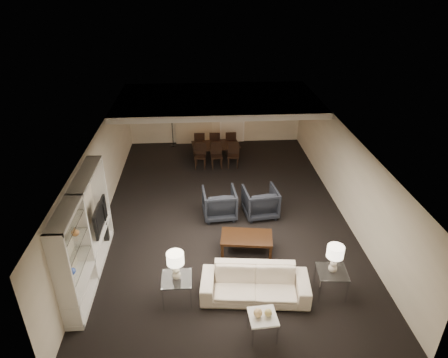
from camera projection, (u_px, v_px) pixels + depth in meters
name	position (u px, v px, depth m)	size (l,w,h in m)	color
floor	(224.00, 211.00, 12.04)	(11.00, 11.00, 0.00)	black
ceiling	(224.00, 134.00, 10.87)	(7.00, 11.00, 0.02)	silver
wall_back	(215.00, 113.00, 16.31)	(7.00, 0.02, 2.50)	beige
wall_front	(246.00, 326.00, 6.60)	(7.00, 0.02, 2.50)	beige
wall_left	(100.00, 178.00, 11.25)	(0.02, 11.00, 2.50)	beige
wall_right	(343.00, 171.00, 11.66)	(0.02, 11.00, 2.50)	beige
ceiling_soffit	(217.00, 100.00, 14.01)	(7.00, 4.00, 0.20)	silver
curtains	(193.00, 115.00, 16.21)	(1.50, 0.12, 2.40)	beige
door	(232.00, 118.00, 16.42)	(0.90, 0.05, 2.10)	silver
painting	(267.00, 105.00, 16.25)	(0.95, 0.04, 0.65)	#142D38
media_unit	(85.00, 234.00, 9.00)	(0.38, 3.40, 2.35)	white
pendant_light	(226.00, 113.00, 14.25)	(0.52, 0.52, 0.24)	#D8591E
sofa	(255.00, 284.00, 8.77)	(2.36, 0.92, 0.69)	beige
coffee_table	(246.00, 244.00, 10.23)	(1.30, 0.76, 0.46)	black
armchair_left	(219.00, 203.00, 11.60)	(0.94, 0.97, 0.88)	black
armchair_right	(260.00, 202.00, 11.67)	(0.94, 0.97, 0.88)	black
side_table_left	(177.00, 289.00, 8.69)	(0.65, 0.65, 0.61)	white
side_table_right	(331.00, 282.00, 8.89)	(0.65, 0.65, 0.61)	white
table_lamp_left	(176.00, 266.00, 8.39)	(0.37, 0.37, 0.67)	#F0E4CA
table_lamp_right	(334.00, 259.00, 8.59)	(0.37, 0.37, 0.67)	beige
marble_table	(262.00, 326.00, 7.83)	(0.54, 0.54, 0.54)	silver
gold_gourd_a	(258.00, 313.00, 7.66)	(0.17, 0.17, 0.17)	#EABE7B
gold_gourd_b	(268.00, 313.00, 7.68)	(0.15, 0.15, 0.15)	#CEBC6D
television	(96.00, 217.00, 9.81)	(0.15, 1.13, 0.65)	black
vase_blue	(71.00, 270.00, 7.96)	(0.18, 0.18, 0.18)	#2A4AB7
vase_amber	(75.00, 232.00, 8.27)	(0.17, 0.17, 0.17)	#C88342
floor_speaker	(105.00, 224.00, 10.35)	(0.13, 0.13, 1.22)	black
dining_table	(216.00, 152.00, 15.15)	(1.76, 0.98, 0.62)	black
chair_nl	(200.00, 156.00, 14.47)	(0.42, 0.42, 0.92)	black
chair_nm	(217.00, 156.00, 14.51)	(0.42, 0.42, 0.92)	black
chair_nr	(233.00, 155.00, 14.54)	(0.42, 0.42, 0.92)	black
chair_fl	(200.00, 142.00, 15.62)	(0.42, 0.42, 0.92)	black
chair_fm	(215.00, 142.00, 15.65)	(0.42, 0.42, 0.92)	black
chair_fr	(230.00, 142.00, 15.69)	(0.42, 0.42, 0.92)	black
floor_lamp	(172.00, 125.00, 16.10)	(0.26, 0.26, 1.82)	black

